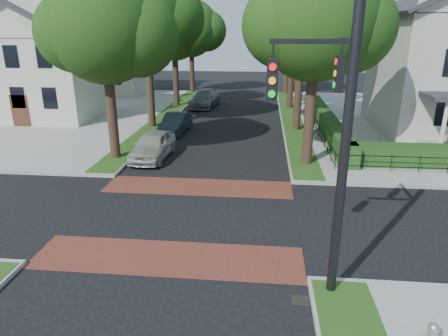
{
  "coord_description": "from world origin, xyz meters",
  "views": [
    {
      "loc": [
        3.01,
        -14.54,
        7.21
      ],
      "look_at": [
        1.41,
        1.52,
        1.6
      ],
      "focal_mm": 32.0,
      "sensor_mm": 36.0,
      "label": 1
    }
  ],
  "objects": [
    {
      "name": "tree_right_near",
      "position": [
        5.6,
        7.24,
        7.63
      ],
      "size": [
        7.75,
        6.67,
        10.66
      ],
      "color": "black",
      "rests_on": "sidewalk_ne"
    },
    {
      "name": "storm_drain",
      "position": [
        4.3,
        -5.0,
        0.01
      ],
      "size": [
        0.65,
        0.45,
        0.01
      ],
      "primitive_type": "cube",
      "color": "black",
      "rests_on": "ground"
    },
    {
      "name": "parked_car_rear",
      "position": [
        -2.73,
        24.3,
        0.81
      ],
      "size": [
        2.85,
        5.77,
        1.61
      ],
      "primitive_type": "imported",
      "rotation": [
        0.0,
        0.0,
        -0.11
      ],
      "color": "slate",
      "rests_on": "ground"
    },
    {
      "name": "tree_left_far",
      "position": [
        -5.4,
        24.22,
        7.12
      ],
      "size": [
        7.0,
        6.02,
        9.86
      ],
      "color": "black",
      "rests_on": "sidewalk_nw"
    },
    {
      "name": "grass_strip_ne",
      "position": [
        5.4,
        19.1,
        0.16
      ],
      "size": [
        1.6,
        29.8,
        0.02
      ],
      "primitive_type": "cube",
      "color": "#274C15",
      "rests_on": "sidewalk_ne"
    },
    {
      "name": "tree_left_near",
      "position": [
        -5.4,
        7.23,
        7.27
      ],
      "size": [
        7.5,
        6.45,
        10.2
      ],
      "color": "black",
      "rests_on": "sidewalk_nw"
    },
    {
      "name": "hedge_main_road",
      "position": [
        7.7,
        15.0,
        0.75
      ],
      "size": [
        1.0,
        18.0,
        1.2
      ],
      "primitive_type": "cube",
      "color": "#1C3B14",
      "rests_on": "sidewalk_ne"
    },
    {
      "name": "sidewalk_nw",
      "position": [
        -19.5,
        19.0,
        0.07
      ],
      "size": [
        30.0,
        30.0,
        0.15
      ],
      "primitive_type": "cube",
      "color": "gray",
      "rests_on": "ground"
    },
    {
      "name": "tree_left_mid",
      "position": [
        -5.39,
        15.24,
        8.34
      ],
      "size": [
        8.0,
        6.88,
        11.48
      ],
      "color": "black",
      "rests_on": "sidewalk_nw"
    },
    {
      "name": "house_left_near",
      "position": [
        -15.49,
        17.99,
        5.04
      ],
      "size": [
        10.0,
        9.0,
        10.14
      ],
      "color": "beige",
      "rests_on": "sidewalk_nw"
    },
    {
      "name": "parked_car_front",
      "position": [
        -3.38,
        7.46,
        0.79
      ],
      "size": [
        2.08,
        4.73,
        1.59
      ],
      "primitive_type": "imported",
      "rotation": [
        0.0,
        0.0,
        -0.05
      ],
      "color": "#B5B0A3",
      "rests_on": "ground"
    },
    {
      "name": "tree_right_far",
      "position": [
        5.6,
        24.22,
        6.91
      ],
      "size": [
        7.25,
        6.23,
        9.74
      ],
      "color": "black",
      "rests_on": "sidewalk_ne"
    },
    {
      "name": "fence_main_road",
      "position": [
        6.9,
        15.0,
        0.6
      ],
      "size": [
        0.06,
        18.0,
        0.9
      ],
      "primitive_type": null,
      "color": "black",
      "rests_on": "sidewalk_ne"
    },
    {
      "name": "parked_car_middle",
      "position": [
        -3.38,
        13.78,
        0.72
      ],
      "size": [
        1.82,
        4.44,
        1.43
      ],
      "primitive_type": "imported",
      "rotation": [
        0.0,
        0.0,
        -0.07
      ],
      "color": "#202830",
      "rests_on": "ground"
    },
    {
      "name": "crosswalk_far",
      "position": [
        0.0,
        3.2,
        0.01
      ],
      "size": [
        9.0,
        2.2,
        0.01
      ],
      "primitive_type": "cube",
      "color": "maroon",
      "rests_on": "ground"
    },
    {
      "name": "tree_right_back",
      "position": [
        5.6,
        33.23,
        7.27
      ],
      "size": [
        7.5,
        6.45,
        10.2
      ],
      "color": "black",
      "rests_on": "sidewalk_ne"
    },
    {
      "name": "crosswalk_near",
      "position": [
        0.0,
        -3.2,
        0.01
      ],
      "size": [
        9.0,
        2.2,
        0.01
      ],
      "primitive_type": "cube",
      "color": "maroon",
      "rests_on": "ground"
    },
    {
      "name": "tree_left_back",
      "position": [
        -5.4,
        33.24,
        7.41
      ],
      "size": [
        7.75,
        6.66,
        10.44
      ],
      "color": "black",
      "rests_on": "sidewalk_nw"
    },
    {
      "name": "grass_strip_nw",
      "position": [
        -5.4,
        19.1,
        0.16
      ],
      "size": [
        1.6,
        29.8,
        0.02
      ],
      "primitive_type": "cube",
      "color": "#274C15",
      "rests_on": "sidewalk_nw"
    },
    {
      "name": "ground",
      "position": [
        0.0,
        0.0,
        0.0
      ],
      "size": [
        120.0,
        120.0,
        0.0
      ],
      "primitive_type": "plane",
      "color": "black",
      "rests_on": "ground"
    },
    {
      "name": "tree_right_mid",
      "position": [
        5.61,
        15.25,
        7.99
      ],
      "size": [
        8.25,
        7.09,
        11.22
      ],
      "color": "black",
      "rests_on": "sidewalk_ne"
    },
    {
      "name": "house_left_far",
      "position": [
        -15.49,
        31.99,
        5.04
      ],
      "size": [
        10.0,
        9.0,
        10.14
      ],
      "color": "beige",
      "rests_on": "sidewalk_nw"
    },
    {
      "name": "traffic_signal",
      "position": [
        4.89,
        -4.41,
        4.71
      ],
      "size": [
        2.17,
        2.0,
        8.0
      ],
      "color": "black",
      "rests_on": "sidewalk_se"
    }
  ]
}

